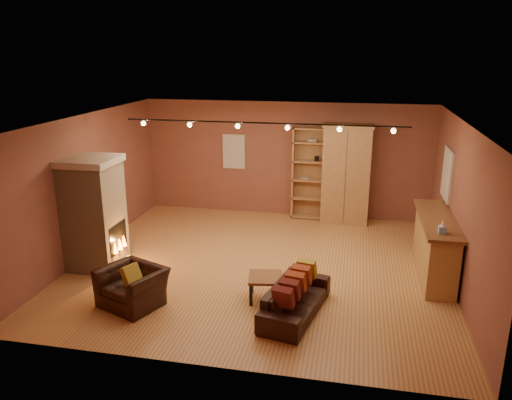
% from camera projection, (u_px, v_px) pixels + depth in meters
% --- Properties ---
extents(floor, '(7.00, 7.00, 0.00)m').
position_uv_depth(floor, '(260.00, 266.00, 9.60)').
color(floor, '#A56B3A').
rests_on(floor, ground).
extents(ceiling, '(7.00, 7.00, 0.00)m').
position_uv_depth(ceiling, '(260.00, 120.00, 8.78)').
color(ceiling, brown).
rests_on(ceiling, back_wall).
extents(back_wall, '(7.00, 0.02, 2.80)m').
position_uv_depth(back_wall, '(286.00, 159.00, 12.24)').
color(back_wall, brown).
rests_on(back_wall, floor).
extents(left_wall, '(0.02, 6.50, 2.80)m').
position_uv_depth(left_wall, '(87.00, 186.00, 9.86)').
color(left_wall, brown).
rests_on(left_wall, floor).
extents(right_wall, '(0.02, 6.50, 2.80)m').
position_uv_depth(right_wall, '(461.00, 208.00, 8.52)').
color(right_wall, brown).
rests_on(right_wall, floor).
extents(fireplace, '(1.01, 0.98, 2.12)m').
position_uv_depth(fireplace, '(94.00, 213.00, 9.31)').
color(fireplace, tan).
rests_on(fireplace, floor).
extents(back_window, '(0.56, 0.04, 0.86)m').
position_uv_depth(back_window, '(234.00, 152.00, 12.42)').
color(back_window, beige).
rests_on(back_window, back_wall).
extents(bookcase, '(0.91, 0.36, 2.23)m').
position_uv_depth(bookcase, '(311.00, 172.00, 12.08)').
color(bookcase, tan).
rests_on(bookcase, floor).
extents(armoire, '(1.16, 0.66, 2.35)m').
position_uv_depth(armoire, '(346.00, 174.00, 11.73)').
color(armoire, tan).
rests_on(armoire, floor).
extents(bar_counter, '(0.62, 2.31, 1.10)m').
position_uv_depth(bar_counter, '(435.00, 246.00, 9.08)').
color(bar_counter, tan).
rests_on(bar_counter, floor).
extents(tissue_box, '(0.13, 0.13, 0.23)m').
position_uv_depth(tissue_box, '(443.00, 228.00, 8.15)').
color(tissue_box, '#83B1D2').
rests_on(tissue_box, bar_counter).
extents(right_window, '(0.05, 0.90, 1.00)m').
position_uv_depth(right_window, '(447.00, 174.00, 9.76)').
color(right_window, beige).
rests_on(right_window, right_wall).
extents(loveseat, '(0.84, 1.77, 0.73)m').
position_uv_depth(loveseat, '(296.00, 293.00, 7.76)').
color(loveseat, black).
rests_on(loveseat, floor).
extents(armchair, '(1.13, 0.94, 0.84)m').
position_uv_depth(armchair, '(132.00, 281.00, 8.03)').
color(armchair, black).
rests_on(armchair, floor).
extents(coffee_table, '(0.63, 0.63, 0.42)m').
position_uv_depth(coffee_table, '(265.00, 279.00, 8.22)').
color(coffee_table, brown).
rests_on(coffee_table, floor).
extents(track_rail, '(5.20, 0.09, 0.13)m').
position_uv_depth(track_rail, '(262.00, 125.00, 9.00)').
color(track_rail, black).
rests_on(track_rail, ceiling).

